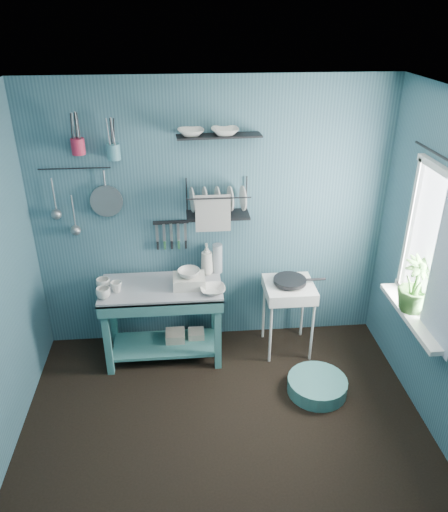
{
  "coord_description": "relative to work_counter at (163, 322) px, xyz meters",
  "views": [
    {
      "loc": [
        -0.26,
        -2.68,
        3.0
      ],
      "look_at": [
        0.05,
        0.85,
        1.2
      ],
      "focal_mm": 35.0,
      "sensor_mm": 36.0,
      "label": 1
    }
  ],
  "objects": [
    {
      "name": "floor",
      "position": [
        0.48,
        -1.18,
        -0.38
      ],
      "size": [
        3.2,
        3.2,
        0.0
      ],
      "primitive_type": "plane",
      "color": "black",
      "rests_on": "ground"
    },
    {
      "name": "ceiling",
      "position": [
        0.48,
        -1.18,
        2.12
      ],
      "size": [
        3.2,
        3.2,
        0.0
      ],
      "primitive_type": "plane",
      "rotation": [
        3.14,
        0.0,
        0.0
      ],
      "color": "silver",
      "rests_on": "ground"
    },
    {
      "name": "wall_back",
      "position": [
        0.48,
        0.32,
        0.87
      ],
      "size": [
        3.2,
        0.0,
        3.2
      ],
      "primitive_type": "plane",
      "rotation": [
        1.57,
        0.0,
        0.0
      ],
      "color": "#325866",
      "rests_on": "ground"
    },
    {
      "name": "work_counter",
      "position": [
        0.0,
        0.0,
        0.0
      ],
      "size": [
        1.09,
        0.57,
        0.76
      ],
      "primitive_type": "cube",
      "rotation": [
        0.0,
        0.0,
        0.03
      ],
      "color": "#387573",
      "rests_on": "floor"
    },
    {
      "name": "mug_left",
      "position": [
        -0.48,
        -0.16,
        0.43
      ],
      "size": [
        0.12,
        0.12,
        0.1
      ],
      "primitive_type": "imported",
      "color": "silver",
      "rests_on": "work_counter"
    },
    {
      "name": "mug_mid",
      "position": [
        -0.38,
        -0.06,
        0.43
      ],
      "size": [
        0.14,
        0.14,
        0.09
      ],
      "primitive_type": "imported",
      "rotation": [
        0.0,
        0.0,
        0.52
      ],
      "color": "silver",
      "rests_on": "work_counter"
    },
    {
      "name": "mug_right",
      "position": [
        -0.5,
        0.0,
        0.43
      ],
      "size": [
        0.17,
        0.17,
        0.1
      ],
      "primitive_type": "imported",
      "rotation": [
        0.0,
        0.0,
        1.05
      ],
      "color": "silver",
      "rests_on": "work_counter"
    },
    {
      "name": "wash_tub",
      "position": [
        0.25,
        -0.02,
        0.43
      ],
      "size": [
        0.28,
        0.22,
        0.1
      ],
      "primitive_type": "cube",
      "color": "beige",
      "rests_on": "work_counter"
    },
    {
      "name": "tub_bowl",
      "position": [
        0.25,
        -0.02,
        0.51
      ],
      "size": [
        0.19,
        0.19,
        0.06
      ],
      "primitive_type": "imported",
      "color": "silver",
      "rests_on": "wash_tub"
    },
    {
      "name": "soap_bottle",
      "position": [
        0.42,
        0.2,
        0.53
      ],
      "size": [
        0.11,
        0.12,
        0.3
      ],
      "primitive_type": "imported",
      "color": "beige",
      "rests_on": "work_counter"
    },
    {
      "name": "water_bottle",
      "position": [
        0.52,
        0.22,
        0.52
      ],
      "size": [
        0.09,
        0.09,
        0.28
      ],
      "primitive_type": "cylinder",
      "color": "#9EA8B0",
      "rests_on": "work_counter"
    },
    {
      "name": "counter_bowl",
      "position": [
        0.45,
        -0.15,
        0.41
      ],
      "size": [
        0.22,
        0.22,
        0.05
      ],
      "primitive_type": "imported",
      "color": "silver",
      "rests_on": "work_counter"
    },
    {
      "name": "hotplate_stand",
      "position": [
        1.16,
        0.01,
        -0.02
      ],
      "size": [
        0.52,
        0.52,
        0.71
      ],
      "primitive_type": "cube",
      "rotation": [
        0.0,
        0.0,
        0.18
      ],
      "color": "white",
      "rests_on": "floor"
    },
    {
      "name": "frying_pan",
      "position": [
        1.16,
        0.01,
        0.37
      ],
      "size": [
        0.3,
        0.3,
        0.03
      ],
      "primitive_type": "cylinder",
      "color": "black",
      "rests_on": "hotplate_stand"
    },
    {
      "name": "knife_strip",
      "position": [
        0.11,
        0.29,
        0.86
      ],
      "size": [
        0.32,
        0.03,
        0.03
      ],
      "primitive_type": "cube",
      "rotation": [
        0.0,
        0.0,
        0.03
      ],
      "color": "black",
      "rests_on": "wall_back"
    },
    {
      "name": "dish_rack",
      "position": [
        0.52,
        0.19,
        1.11
      ],
      "size": [
        0.56,
        0.28,
        0.32
      ],
      "primitive_type": "cube",
      "rotation": [
        0.0,
        0.0,
        0.07
      ],
      "color": "black",
      "rests_on": "wall_back"
    },
    {
      "name": "upper_shelf",
      "position": [
        0.54,
        0.22,
        1.65
      ],
      "size": [
        0.71,
        0.22,
        0.01
      ],
      "primitive_type": "cube",
      "rotation": [
        0.0,
        0.0,
        0.06
      ],
      "color": "black",
      "rests_on": "wall_back"
    },
    {
      "name": "shelf_bowl_left",
      "position": [
        0.31,
        0.22,
        1.7
      ],
      "size": [
        0.23,
        0.23,
        0.05
      ],
      "primitive_type": "imported",
      "rotation": [
        0.0,
        0.0,
        0.08
      ],
      "color": "silver",
      "rests_on": "upper_shelf"
    },
    {
      "name": "shelf_bowl_right",
      "position": [
        0.59,
        0.22,
        1.63
      ],
      "size": [
        0.23,
        0.23,
        0.06
      ],
      "primitive_type": "imported",
      "rotation": [
        0.0,
        0.0,
        -0.01
      ],
      "color": "silver",
      "rests_on": "upper_shelf"
    },
    {
      "name": "utensil_cup_magenta",
      "position": [
        -0.61,
        0.24,
        1.58
      ],
      "size": [
        0.11,
        0.11,
        0.13
      ],
      "primitive_type": "cylinder",
      "color": "#B1203D",
      "rests_on": "wall_back"
    },
    {
      "name": "utensil_cup_teal",
      "position": [
        -0.33,
        0.24,
        1.53
      ],
      "size": [
        0.11,
        0.11,
        0.13
      ],
      "primitive_type": "cylinder",
      "color": "teal",
      "rests_on": "wall_back"
    },
    {
      "name": "colander",
      "position": [
        -0.43,
        0.27,
        1.09
      ],
      "size": [
        0.28,
        0.03,
        0.28
      ],
      "primitive_type": "cylinder",
      "rotation": [
        1.54,
        0.0,
        0.0
      ],
      "color": "gray",
      "rests_on": "wall_back"
    },
    {
      "name": "ladle_outer",
      "position": [
        -0.87,
        0.28,
        1.16
      ],
      "size": [
        0.01,
        0.01,
        0.3
      ],
      "primitive_type": "cylinder",
      "color": "gray",
      "rests_on": "wall_back"
    },
    {
      "name": "ladle_inner",
      "position": [
        -0.73,
        0.28,
        1.0
      ],
      "size": [
        0.01,
        0.01,
        0.3
      ],
      "primitive_type": "cylinder",
      "color": "gray",
      "rests_on": "wall_back"
    },
    {
      "name": "hook_rail",
      "position": [
        -0.67,
        0.29,
        1.38
      ],
      "size": [
        0.6,
        0.01,
        0.01
      ],
      "primitive_type": "cylinder",
      "rotation": [
        0.0,
        1.57,
        0.0
      ],
      "color": "black",
      "rests_on": "wall_back"
    },
    {
      "name": "window_glass",
      "position": [
        2.07,
        -0.73,
        1.02
      ],
      "size": [
        0.0,
        1.1,
        1.1
      ],
      "primitive_type": "plane",
      "rotation": [
        1.57,
        0.0,
        1.57
      ],
      "color": "white",
      "rests_on": "wall_right"
    },
    {
      "name": "windowsill",
      "position": [
        1.98,
        -0.73,
        0.43
      ],
      "size": [
        0.16,
        0.95,
        0.04
      ],
      "primitive_type": "cube",
      "color": "white",
      "rests_on": "wall_right"
    },
    {
      "name": "potted_plant",
      "position": [
        1.99,
        -0.67,
        0.68
      ],
      "size": [
        0.33,
        0.33,
        0.45
      ],
      "primitive_type": "imported",
      "rotation": [
        0.0,
        0.0,
        0.41
      ],
      "color": "#356428",
      "rests_on": "windowsill"
    },
    {
      "name": "storage_tin_large",
      "position": [
        0.1,
        0.05,
        -0.27
      ],
      "size": [
        0.18,
        0.18,
        0.22
      ],
      "primitive_type": "cube",
      "color": "tan",
      "rests_on": "floor"
    },
    {
      "name": "storage_tin_small",
      "position": [
        0.3,
        0.08,
        -0.28
      ],
      "size": [
        0.15,
        0.15,
        0.2
      ],
      "primitive_type": "cube",
      "color": "tan",
      "rests_on": "floor"
    },
    {
      "name": "floor_basin",
      "position": [
        1.31,
        -0.63,
        -0.31
      ],
      "size": [
        0.51,
        0.51,
        0.13
      ],
      "primitive_type": "cylinder",
      "color": "teal",
      "rests_on": "floor"
    }
  ]
}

